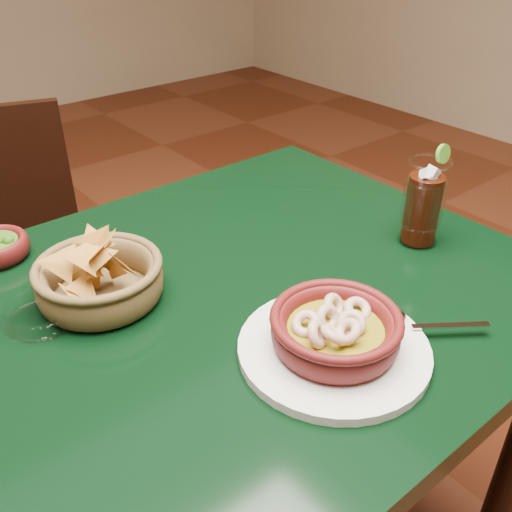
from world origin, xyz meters
TOP-DOWN VIEW (x-y plane):
  - dining_table at (0.00, 0.00)m, footprint 1.20×0.80m
  - dining_chair at (-0.05, 0.70)m, footprint 0.50×0.50m
  - shrimp_plate at (0.13, -0.20)m, footprint 0.33×0.26m
  - chip_basket at (-0.06, 0.11)m, footprint 0.22×0.22m
  - cola_drink at (0.46, -0.09)m, footprint 0.15×0.15m
  - glass_ashtray at (-0.15, 0.11)m, footprint 0.12×0.12m

SIDE VIEW (x-z plane):
  - dining_chair at x=-0.05m, z-range 0.04..0.91m
  - dining_table at x=0.00m, z-range 0.28..1.03m
  - glass_ashtray at x=-0.15m, z-range 0.75..0.78m
  - shrimp_plate at x=0.13m, z-range 0.74..0.82m
  - chip_basket at x=-0.06m, z-range 0.71..0.86m
  - cola_drink at x=0.46m, z-range 0.74..0.91m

